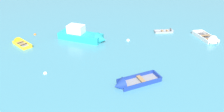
% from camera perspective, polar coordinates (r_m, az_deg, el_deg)
% --- Properties ---
extents(rowboat_yellow_cluster_inner, '(3.14, 3.10, 1.07)m').
position_cam_1_polar(rowboat_yellow_cluster_inner, '(28.92, -24.03, 3.47)').
color(rowboat_yellow_cluster_inner, gray).
rests_on(rowboat_yellow_cluster_inner, ground_plane).
extents(rowboat_deep_blue_near_right, '(4.64, 2.99, 1.33)m').
position_cam_1_polar(rowboat_deep_blue_near_right, '(18.65, 4.21, -7.52)').
color(rowboat_deep_blue_near_right, gray).
rests_on(rowboat_deep_blue_near_right, ground_plane).
extents(rowboat_grey_far_back, '(2.94, 1.16, 0.88)m').
position_cam_1_polar(rowboat_grey_far_back, '(31.05, 15.24, 6.51)').
color(rowboat_grey_far_back, gray).
rests_on(rowboat_grey_far_back, ground_plane).
extents(rowboat_white_back_row_right, '(2.36, 4.51, 1.45)m').
position_cam_1_polar(rowboat_white_back_row_right, '(29.68, 25.23, 3.93)').
color(rowboat_white_back_row_right, '#4C4C51').
rests_on(rowboat_white_back_row_right, ground_plane).
extents(motor_launch_turquoise_outer_left, '(6.63, 4.10, 2.25)m').
position_cam_1_polar(motor_launch_turquoise_outer_left, '(27.46, -7.75, 5.56)').
color(motor_launch_turquoise_outer_left, teal).
rests_on(motor_launch_turquoise_outer_left, ground_plane).
extents(mooring_buoy_near_foreground, '(0.35, 0.35, 0.35)m').
position_cam_1_polar(mooring_buoy_near_foreground, '(31.02, -20.23, 5.47)').
color(mooring_buoy_near_foreground, orange).
rests_on(mooring_buoy_near_foreground, ground_plane).
extents(mooring_buoy_outer_edge, '(0.37, 0.37, 0.37)m').
position_cam_1_polar(mooring_buoy_outer_edge, '(21.33, -17.72, -4.55)').
color(mooring_buoy_outer_edge, silver).
rests_on(mooring_buoy_outer_edge, ground_plane).
extents(mooring_buoy_central, '(0.45, 0.45, 0.45)m').
position_cam_1_polar(mooring_buoy_central, '(27.37, 4.40, 4.23)').
color(mooring_buoy_central, silver).
rests_on(mooring_buoy_central, ground_plane).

